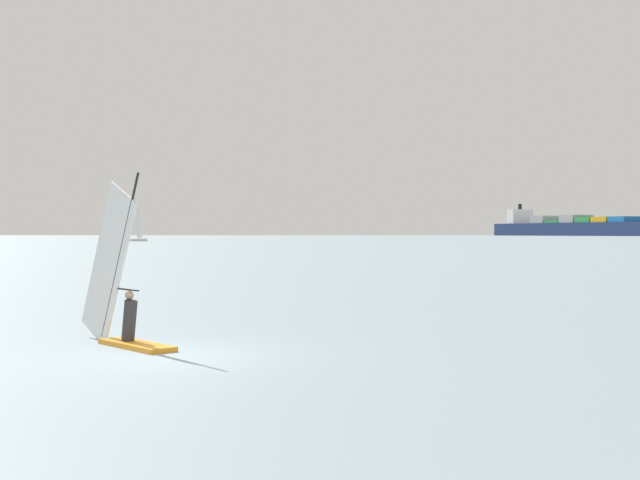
{
  "coord_description": "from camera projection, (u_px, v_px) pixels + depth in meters",
  "views": [
    {
      "loc": [
        5.79,
        -17.76,
        2.79
      ],
      "look_at": [
        2.34,
        9.02,
        2.55
      ],
      "focal_mm": 45.91,
      "sensor_mm": 36.0,
      "label": 1
    }
  ],
  "objects": [
    {
      "name": "ground_plane",
      "position": [
        166.0,
        357.0,
        18.38
      ],
      "size": [
        4000.0,
        4000.0,
        0.0
      ],
      "primitive_type": "plane",
      "color": "gray"
    },
    {
      "name": "small_sailboat",
      "position": [
        138.0,
        238.0,
        275.28
      ],
      "size": [
        4.84,
        7.54,
        11.04
      ],
      "rotation": [
        0.0,
        0.0,
        4.32
      ],
      "color": "white",
      "rests_on": "ground_plane"
    },
    {
      "name": "cargo_ship",
      "position": [
        571.0,
        227.0,
        821.99
      ],
      "size": [
        140.58,
        190.4,
        34.53
      ],
      "rotation": [
        0.0,
        0.0,
        5.3
      ],
      "color": "navy",
      "rests_on": "ground_plane"
    },
    {
      "name": "distant_headland",
      "position": [
        531.0,
        226.0,
        1580.87
      ],
      "size": [
        685.17,
        388.43,
        34.08
      ],
      "primitive_type": "cube",
      "rotation": [
        0.0,
        0.0,
        -0.03
      ],
      "color": "#4C564C",
      "rests_on": "ground_plane"
    },
    {
      "name": "windsurfer",
      "position": [
        122.0,
        301.0,
        20.4
      ],
      "size": [
        3.46,
        3.09,
        4.44
      ],
      "rotation": [
        0.0,
        0.0,
        5.57
      ],
      "color": "orange",
      "rests_on": "ground_plane"
    }
  ]
}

